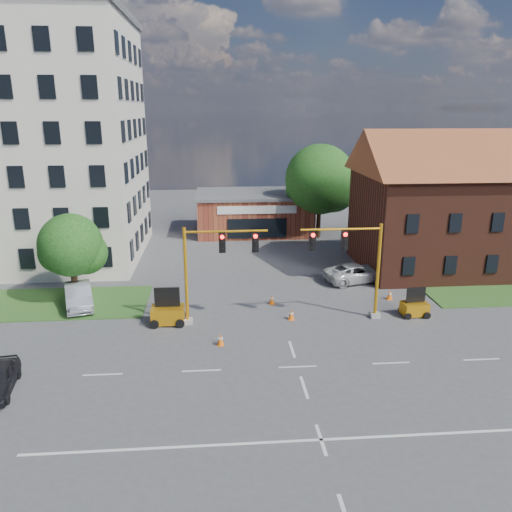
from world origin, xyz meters
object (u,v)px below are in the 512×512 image
object	(u,v)px
trailer_east	(415,307)
pickup_white	(357,273)
signal_mast_west	(213,263)
signal_mast_east	(353,260)
trailer_west	(168,313)

from	to	relation	value
trailer_east	pickup_white	world-z (taller)	trailer_east
pickup_white	signal_mast_west	bearing A→B (deg)	107.10
trailer_east	pickup_white	size ratio (longest dim) A/B	0.36
signal_mast_west	pickup_white	world-z (taller)	signal_mast_west
signal_mast_east	trailer_west	distance (m)	12.01
signal_mast_west	trailer_west	world-z (taller)	signal_mast_west
trailer_west	pickup_white	xyz separation A→B (m)	(13.92, 6.84, -0.00)
signal_mast_east	trailer_east	world-z (taller)	signal_mast_east
signal_mast_east	pickup_white	size ratio (longest dim) A/B	1.21
signal_mast_west	signal_mast_east	world-z (taller)	same
signal_mast_west	pickup_white	xyz separation A→B (m)	(11.06, 6.92, -3.21)
signal_mast_east	pickup_white	distance (m)	7.98
signal_mast_west	trailer_east	bearing A→B (deg)	0.24
signal_mast_west	trailer_west	xyz separation A→B (m)	(-2.87, 0.08, -3.21)
trailer_west	trailer_east	xyz separation A→B (m)	(15.85, -0.02, -0.14)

